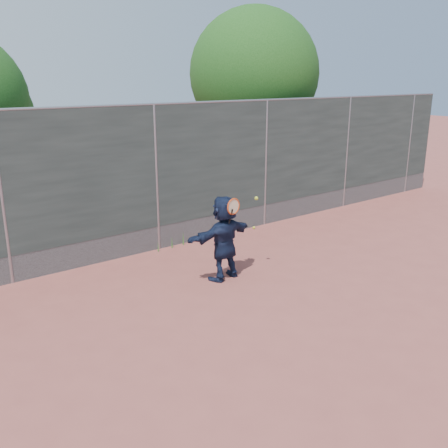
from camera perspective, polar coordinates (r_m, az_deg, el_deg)
ground at (r=8.09m, az=5.42°, el=-9.33°), size 80.00×80.00×0.00m
player at (r=8.86m, az=-0.00°, el=-1.59°), size 1.47×0.62×1.53m
ball_ground at (r=11.99m, az=3.44°, el=-0.41°), size 0.07×0.07×0.07m
fence at (r=10.30m, az=-7.75°, el=5.53°), size 20.00×0.06×3.03m
swing_action at (r=8.61m, az=1.34°, el=2.01°), size 0.76×0.14×0.51m
tree_right at (r=14.70m, az=3.87°, el=16.36°), size 3.78×3.60×5.39m
weed_clump at (r=10.72m, az=-5.78°, el=-1.99°), size 0.68×0.07×0.30m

